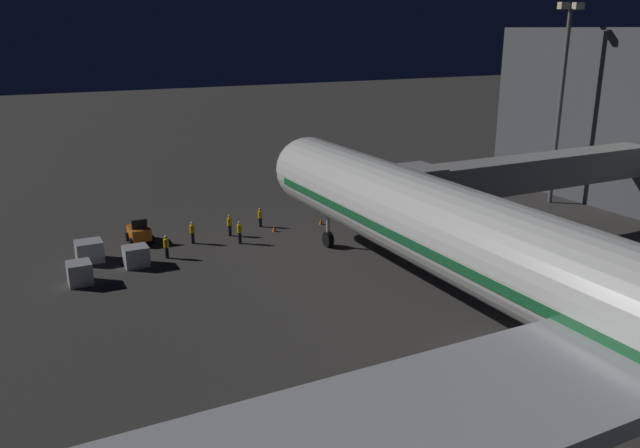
{
  "coord_description": "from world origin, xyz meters",
  "views": [
    {
      "loc": [
        21.89,
        22.5,
        16.29
      ],
      "look_at": [
        3.0,
        -14.56,
        3.5
      ],
      "focal_mm": 35.77,
      "sensor_mm": 36.0,
      "label": 1
    }
  ],
  "objects_px": {
    "baggage_container_near_belt": "(136,256)",
    "ground_crew_by_tug": "(230,224)",
    "baggage_tug_spare": "(139,233)",
    "ground_crew_near_nose_gear": "(260,216)",
    "jet_bridge": "(513,175)",
    "baggage_container_far_row": "(89,251)",
    "ground_crew_marshaller_fwd": "(166,246)",
    "apron_floodlight_mast": "(562,91)",
    "traffic_cone_nose_starboard": "(274,228)",
    "traffic_cone_nose_port": "(321,221)",
    "baggage_container_mid_row": "(80,273)",
    "ground_crew_by_belt_loader": "(192,231)",
    "ground_crew_under_port_wing": "(240,231)"
  },
  "relations": [
    {
      "from": "ground_crew_near_nose_gear",
      "to": "ground_crew_by_tug",
      "type": "distance_m",
      "value": 3.38
    },
    {
      "from": "baggage_tug_spare",
      "to": "baggage_container_far_row",
      "type": "bearing_deg",
      "value": 33.32
    },
    {
      "from": "baggage_container_near_belt",
      "to": "ground_crew_near_nose_gear",
      "type": "xyz_separation_m",
      "value": [
        -11.43,
        -4.73,
        0.18
      ]
    },
    {
      "from": "jet_bridge",
      "to": "ground_crew_by_belt_loader",
      "type": "xyz_separation_m",
      "value": [
        22.43,
        -11.05,
        -4.45
      ]
    },
    {
      "from": "baggage_tug_spare",
      "to": "baggage_container_mid_row",
      "type": "xyz_separation_m",
      "value": [
        5.36,
        6.95,
        -0.02
      ]
    },
    {
      "from": "baggage_container_near_belt",
      "to": "ground_crew_by_tug",
      "type": "height_order",
      "value": "ground_crew_by_tug"
    },
    {
      "from": "jet_bridge",
      "to": "ground_crew_by_belt_loader",
      "type": "relative_size",
      "value": 13.92
    },
    {
      "from": "baggage_container_mid_row",
      "to": "traffic_cone_nose_port",
      "type": "height_order",
      "value": "baggage_container_mid_row"
    },
    {
      "from": "ground_crew_marshaller_fwd",
      "to": "traffic_cone_nose_starboard",
      "type": "bearing_deg",
      "value": -166.08
    },
    {
      "from": "baggage_tug_spare",
      "to": "ground_crew_near_nose_gear",
      "type": "height_order",
      "value": "baggage_tug_spare"
    },
    {
      "from": "ground_crew_near_nose_gear",
      "to": "baggage_container_near_belt",
      "type": "bearing_deg",
      "value": 22.5
    },
    {
      "from": "baggage_container_far_row",
      "to": "ground_crew_marshaller_fwd",
      "type": "bearing_deg",
      "value": 159.69
    },
    {
      "from": "baggage_container_near_belt",
      "to": "ground_crew_by_tug",
      "type": "relative_size",
      "value": 0.94
    },
    {
      "from": "apron_floodlight_mast",
      "to": "ground_crew_marshaller_fwd",
      "type": "bearing_deg",
      "value": -1.92
    },
    {
      "from": "ground_crew_marshaller_fwd",
      "to": "traffic_cone_nose_port",
      "type": "relative_size",
      "value": 3.22
    },
    {
      "from": "traffic_cone_nose_port",
      "to": "ground_crew_by_tug",
      "type": "bearing_deg",
      "value": -3.99
    },
    {
      "from": "traffic_cone_nose_port",
      "to": "apron_floodlight_mast",
      "type": "bearing_deg",
      "value": 171.11
    },
    {
      "from": "ground_crew_marshaller_fwd",
      "to": "ground_crew_by_tug",
      "type": "bearing_deg",
      "value": -153.53
    },
    {
      "from": "baggage_tug_spare",
      "to": "jet_bridge",
      "type": "bearing_deg",
      "value": 153.12
    },
    {
      "from": "apron_floodlight_mast",
      "to": "traffic_cone_nose_starboard",
      "type": "relative_size",
      "value": 33.7
    },
    {
      "from": "ground_crew_marshaller_fwd",
      "to": "traffic_cone_nose_starboard",
      "type": "distance_m",
      "value": 9.96
    },
    {
      "from": "ground_crew_by_belt_loader",
      "to": "baggage_container_mid_row",
      "type": "bearing_deg",
      "value": 27.75
    },
    {
      "from": "jet_bridge",
      "to": "baggage_container_near_belt",
      "type": "height_order",
      "value": "jet_bridge"
    },
    {
      "from": "baggage_container_near_belt",
      "to": "ground_crew_marshaller_fwd",
      "type": "bearing_deg",
      "value": -166.13
    },
    {
      "from": "baggage_container_mid_row",
      "to": "ground_crew_marshaller_fwd",
      "type": "xyz_separation_m",
      "value": [
        -6.37,
        -2.3,
        0.22
      ]
    },
    {
      "from": "ground_crew_near_nose_gear",
      "to": "ground_crew_marshaller_fwd",
      "type": "relative_size",
      "value": 0.94
    },
    {
      "from": "ground_crew_by_belt_loader",
      "to": "ground_crew_by_tug",
      "type": "xyz_separation_m",
      "value": [
        -3.26,
        -0.5,
        -0.0
      ]
    },
    {
      "from": "jet_bridge",
      "to": "traffic_cone_nose_port",
      "type": "bearing_deg",
      "value": -44.77
    },
    {
      "from": "baggage_tug_spare",
      "to": "traffic_cone_nose_port",
      "type": "xyz_separation_m",
      "value": [
        -15.05,
        2.26,
        -0.5
      ]
    },
    {
      "from": "traffic_cone_nose_starboard",
      "to": "traffic_cone_nose_port",
      "type": "bearing_deg",
      "value": 180.0
    },
    {
      "from": "baggage_container_mid_row",
      "to": "baggage_container_far_row",
      "type": "height_order",
      "value": "baggage_container_far_row"
    },
    {
      "from": "ground_crew_by_belt_loader",
      "to": "traffic_cone_nose_starboard",
      "type": "relative_size",
      "value": 3.27
    },
    {
      "from": "traffic_cone_nose_port",
      "to": "baggage_container_mid_row",
      "type": "bearing_deg",
      "value": 12.94
    },
    {
      "from": "ground_crew_by_tug",
      "to": "baggage_tug_spare",
      "type": "bearing_deg",
      "value": -13.72
    },
    {
      "from": "baggage_container_far_row",
      "to": "ground_crew_by_tug",
      "type": "height_order",
      "value": "ground_crew_by_tug"
    },
    {
      "from": "baggage_container_far_row",
      "to": "traffic_cone_nose_starboard",
      "type": "relative_size",
      "value": 3.37
    },
    {
      "from": "traffic_cone_nose_starboard",
      "to": "baggage_container_near_belt",
      "type": "bearing_deg",
      "value": 13.91
    },
    {
      "from": "baggage_container_near_belt",
      "to": "baggage_container_far_row",
      "type": "bearing_deg",
      "value": -41.28
    },
    {
      "from": "baggage_tug_spare",
      "to": "ground_crew_under_port_wing",
      "type": "relative_size",
      "value": 1.24
    },
    {
      "from": "ground_crew_near_nose_gear",
      "to": "ground_crew_by_tug",
      "type": "height_order",
      "value": "ground_crew_by_tug"
    },
    {
      "from": "traffic_cone_nose_port",
      "to": "traffic_cone_nose_starboard",
      "type": "relative_size",
      "value": 1.0
    },
    {
      "from": "baggage_container_mid_row",
      "to": "ground_crew_marshaller_fwd",
      "type": "height_order",
      "value": "ground_crew_marshaller_fwd"
    },
    {
      "from": "baggage_container_mid_row",
      "to": "ground_crew_marshaller_fwd",
      "type": "relative_size",
      "value": 0.93
    },
    {
      "from": "baggage_container_far_row",
      "to": "ground_crew_marshaller_fwd",
      "type": "relative_size",
      "value": 1.05
    },
    {
      "from": "traffic_cone_nose_starboard",
      "to": "ground_crew_by_tug",
      "type": "bearing_deg",
      "value": -8.67
    },
    {
      "from": "baggage_container_near_belt",
      "to": "traffic_cone_nose_port",
      "type": "relative_size",
      "value": 3.06
    },
    {
      "from": "baggage_container_mid_row",
      "to": "baggage_tug_spare",
      "type": "bearing_deg",
      "value": -127.65
    },
    {
      "from": "baggage_container_mid_row",
      "to": "baggage_container_far_row",
      "type": "relative_size",
      "value": 0.89
    },
    {
      "from": "ground_crew_by_tug",
      "to": "traffic_cone_nose_port",
      "type": "relative_size",
      "value": 3.26
    },
    {
      "from": "baggage_container_near_belt",
      "to": "ground_crew_by_belt_loader",
      "type": "bearing_deg",
      "value": -148.8
    }
  ]
}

